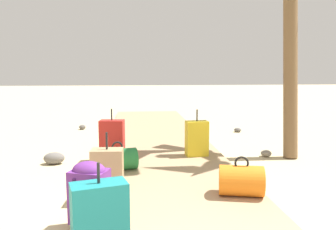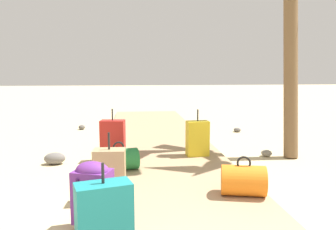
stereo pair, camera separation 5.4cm
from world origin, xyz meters
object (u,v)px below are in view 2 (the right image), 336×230
(suitcase_yellow, at_px, (197,138))
(backpack_purple, at_px, (93,190))
(suitcase_tan, at_px, (110,172))
(suitcase_teal, at_px, (104,216))
(duffel_bag_orange, at_px, (243,180))
(suitcase_red, at_px, (113,138))
(duffel_bag_green, at_px, (119,160))

(suitcase_yellow, bearing_deg, backpack_purple, -121.61)
(suitcase_tan, bearing_deg, backpack_purple, -99.29)
(backpack_purple, relative_size, suitcase_teal, 0.82)
(backpack_purple, distance_m, duffel_bag_orange, 1.72)
(duffel_bag_orange, height_order, suitcase_red, suitcase_red)
(suitcase_tan, relative_size, duffel_bag_orange, 1.29)
(suitcase_yellow, bearing_deg, suitcase_red, 175.42)
(suitcase_red, relative_size, suitcase_teal, 1.13)
(duffel_bag_orange, relative_size, suitcase_red, 0.71)
(suitcase_teal, relative_size, suitcase_yellow, 0.90)
(suitcase_tan, relative_size, suitcase_red, 0.91)
(backpack_purple, xyz_separation_m, duffel_bag_orange, (1.63, 0.52, -0.13))
(backpack_purple, xyz_separation_m, suitcase_teal, (0.14, -0.51, -0.03))
(suitcase_tan, relative_size, suitcase_yellow, 0.93)
(duffel_bag_orange, xyz_separation_m, suitcase_teal, (-1.49, -1.03, 0.10))
(suitcase_tan, height_order, duffel_bag_green, suitcase_tan)
(duffel_bag_green, xyz_separation_m, suitcase_red, (-0.12, 0.84, 0.15))
(suitcase_red, height_order, suitcase_yellow, suitcase_red)
(duffel_bag_green, xyz_separation_m, suitcase_yellow, (1.29, 0.73, 0.14))
(duffel_bag_green, height_order, suitcase_teal, suitcase_teal)
(backpack_purple, height_order, suitcase_teal, suitcase_teal)
(duffel_bag_orange, xyz_separation_m, suitcase_red, (-1.58, 1.98, 0.13))
(backpack_purple, relative_size, suitcase_yellow, 0.74)
(duffel_bag_green, relative_size, suitcase_red, 0.76)
(suitcase_red, height_order, suitcase_teal, suitcase_red)
(backpack_purple, distance_m, suitcase_red, 2.50)
(suitcase_teal, xyz_separation_m, suitcase_yellow, (1.33, 2.90, 0.02))
(suitcase_teal, bearing_deg, duffel_bag_green, 88.98)
(backpack_purple, distance_m, duffel_bag_green, 1.68)
(suitcase_red, bearing_deg, backpack_purple, -91.32)
(suitcase_red, bearing_deg, suitcase_yellow, -4.58)
(duffel_bag_green, bearing_deg, duffel_bag_orange, -38.26)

